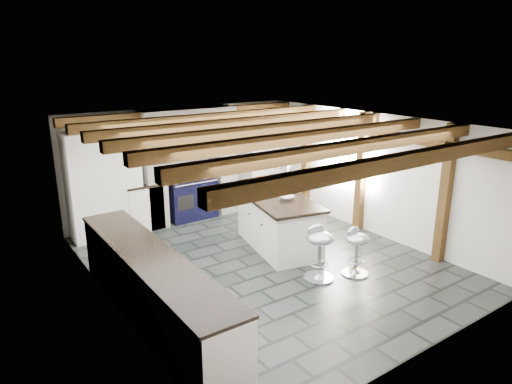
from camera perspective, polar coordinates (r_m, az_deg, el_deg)
ground at (r=7.68m, az=1.11°, el=-8.72°), size 6.00×6.00×0.00m
room_shell at (r=8.15m, az=-8.20°, el=0.63°), size 6.00×6.03×6.00m
range_cooker at (r=9.66m, az=-8.23°, el=-0.55°), size 1.00×0.63×0.99m
kitchen_island at (r=8.09m, az=2.83°, el=-3.79°), size 1.34×2.01×1.22m
bar_stool_near at (r=7.25m, az=12.42°, el=-6.62°), size 0.41×0.41×0.76m
bar_stool_far at (r=6.99m, az=7.92°, el=-6.76°), size 0.49×0.49×0.86m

